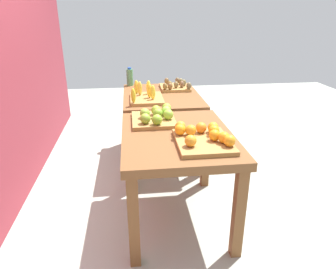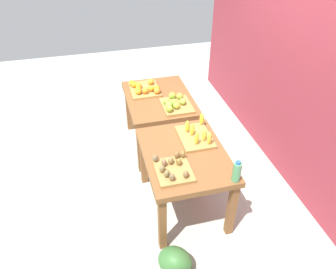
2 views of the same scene
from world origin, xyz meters
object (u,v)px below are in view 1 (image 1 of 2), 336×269
water_bottle (130,77)px  watermelon_pile (175,119)px  display_table_right (161,104)px  display_table_left (177,147)px  orange_bin (203,137)px  kiwi_bin (175,86)px  apple_bin (156,117)px  banana_crate (146,96)px

water_bottle → watermelon_pile: 1.02m
display_table_right → display_table_left: bearing=180.0°
display_table_right → orange_bin: bearing=-173.5°
display_table_left → kiwi_bin: (1.34, -0.18, 0.14)m
kiwi_bin → apple_bin: bearing=163.7°
apple_bin → kiwi_bin: apple_bin is taller
kiwi_bin → display_table_left: bearing=172.3°
display_table_right → kiwi_bin: bearing=-39.2°
display_table_right → watermelon_pile: size_ratio=1.48×
display_table_left → water_bottle: bearing=11.6°
watermelon_pile → display_table_right: bearing=162.7°
watermelon_pile → banana_crate: bearing=157.4°
apple_bin → watermelon_pile: size_ratio=0.58×
apple_bin → water_bottle: water_bottle is taller
orange_bin → watermelon_pile: (2.21, -0.13, -0.64)m
display_table_left → kiwi_bin: size_ratio=2.86×
orange_bin → water_bottle: size_ratio=2.06×
banana_crate → watermelon_pile: 1.35m
orange_bin → watermelon_pile: size_ratio=0.63×
display_table_right → apple_bin: apple_bin is taller
display_table_right → kiwi_bin: (0.22, -0.18, 0.14)m
watermelon_pile → kiwi_bin: bearing=171.6°
display_table_right → water_bottle: (0.46, 0.33, 0.21)m
display_table_left → apple_bin: apple_bin is taller
display_table_left → watermelon_pile: display_table_left is taller
display_table_left → display_table_right: (1.12, 0.00, 0.00)m
display_table_left → watermelon_pile: (2.02, -0.28, -0.49)m
display_table_right → apple_bin: (-0.85, 0.13, 0.15)m
apple_bin → water_bottle: bearing=8.4°
display_table_left → kiwi_bin: bearing=-7.7°
banana_crate → watermelon_pile: banana_crate is taller
banana_crate → watermelon_pile: size_ratio=0.63×
apple_bin → watermelon_pile: bearing=-13.3°
kiwi_bin → watermelon_pile: size_ratio=0.52×
apple_bin → kiwi_bin: bearing=-16.3°
water_bottle → watermelon_pile: (0.44, -0.61, -0.70)m
orange_bin → display_table_left: bearing=38.4°
orange_bin → watermelon_pile: orange_bin is taller
display_table_left → apple_bin: bearing=25.8°
display_table_left → kiwi_bin: 1.36m
display_table_right → water_bottle: 0.60m
watermelon_pile → water_bottle: bearing=126.0°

